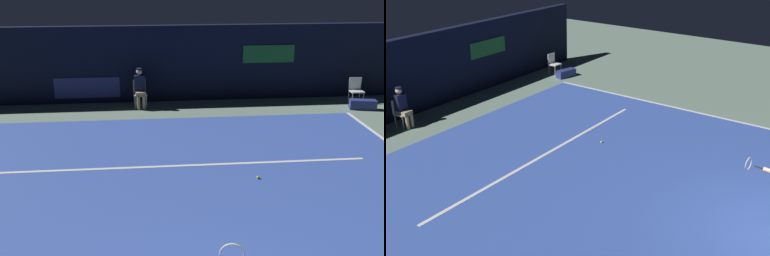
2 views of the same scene
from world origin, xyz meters
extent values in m
plane|color=slate|center=(0.00, 4.55, 0.00)|extent=(33.36, 33.36, 0.00)
cube|color=#3856B2|center=(0.00, 4.55, 0.01)|extent=(11.12, 11.10, 0.01)
cube|color=white|center=(0.00, 6.49, 0.01)|extent=(8.68, 0.10, 0.01)
cube|color=black|center=(0.00, 12.22, 1.30)|extent=(16.68, 0.30, 2.60)
cube|color=navy|center=(-2.92, 12.06, 0.55)|extent=(2.20, 0.04, 0.70)
cube|color=#1E6B2D|center=(3.34, 12.06, 1.60)|extent=(1.80, 0.04, 0.60)
torus|color=#B2B2B7|center=(0.06, 0.99, 1.35)|extent=(0.30, 0.06, 0.30)
cube|color=white|center=(-1.12, 11.41, 0.46)|extent=(0.48, 0.44, 0.04)
cube|color=white|center=(-1.14, 11.61, 0.69)|extent=(0.42, 0.07, 0.42)
cylinder|color=#B2B2B7|center=(-1.29, 11.22, 0.23)|extent=(0.03, 0.03, 0.46)
cylinder|color=#B2B2B7|center=(-0.92, 11.26, 0.23)|extent=(0.03, 0.03, 0.46)
cylinder|color=#B2B2B7|center=(-1.32, 11.56, 0.23)|extent=(0.03, 0.03, 0.46)
cylinder|color=#B2B2B7|center=(-0.95, 11.60, 0.23)|extent=(0.03, 0.03, 0.46)
cube|color=tan|center=(-1.11, 11.33, 0.50)|extent=(0.36, 0.43, 0.14)
cylinder|color=tan|center=(-1.18, 11.14, 0.23)|extent=(0.11, 0.11, 0.46)
cylinder|color=tan|center=(-1.00, 11.16, 0.23)|extent=(0.11, 0.11, 0.46)
cube|color=#141933|center=(-1.12, 11.45, 0.83)|extent=(0.36, 0.25, 0.52)
sphere|color=beige|center=(-1.12, 11.45, 1.21)|extent=(0.20, 0.20, 0.20)
cylinder|color=#141933|center=(-1.12, 11.45, 1.30)|extent=(0.19, 0.19, 0.04)
cube|color=white|center=(6.21, 11.10, 0.44)|extent=(0.46, 0.42, 0.04)
cube|color=white|center=(6.22, 11.30, 0.67)|extent=(0.42, 0.05, 0.42)
cylinder|color=#B2B2B7|center=(6.01, 10.94, 0.22)|extent=(0.03, 0.03, 0.44)
cylinder|color=#B2B2B7|center=(6.39, 10.93, 0.22)|extent=(0.03, 0.03, 0.44)
cylinder|color=#B2B2B7|center=(6.03, 11.28, 0.22)|extent=(0.03, 0.03, 0.44)
cylinder|color=#B2B2B7|center=(6.40, 11.27, 0.22)|extent=(0.03, 0.03, 0.44)
sphere|color=#CCE033|center=(1.52, 5.63, 0.05)|extent=(0.07, 0.07, 0.07)
cube|color=navy|center=(6.18, 10.48, 0.16)|extent=(0.89, 0.50, 0.32)
camera|label=1|loc=(-0.84, -3.44, 4.49)|focal=43.08mm
camera|label=2|loc=(-9.42, -1.44, 6.07)|focal=45.47mm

